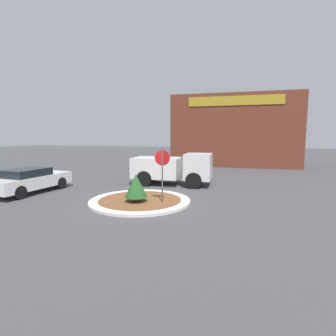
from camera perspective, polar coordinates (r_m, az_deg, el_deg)
name	(u,v)px	position (r m, az deg, el deg)	size (l,w,h in m)	color
ground_plane	(140,202)	(12.81, -6.10, -7.40)	(120.00, 120.00, 0.00)	#474749
traffic_island	(140,201)	(12.79, -6.10, -7.12)	(4.84, 4.84, 0.13)	silver
stop_sign	(162,167)	(11.97, -1.25, 0.27)	(0.71, 0.07, 2.56)	#4C4C51
island_shrub	(136,186)	(12.28, -6.98, -3.81)	(1.05, 1.05, 1.30)	brown
utility_truck	(173,168)	(16.99, 1.01, 0.06)	(5.08, 2.26, 2.05)	silver
storefront_building	(234,131)	(29.55, 14.27, 7.80)	(12.83, 6.07, 7.33)	brown
parked_sedan_white	(30,180)	(16.60, -27.91, -2.31)	(2.29, 4.73, 1.38)	silver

